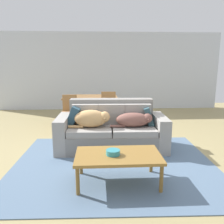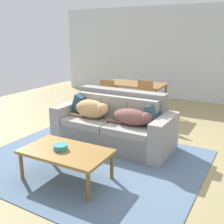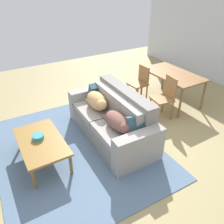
# 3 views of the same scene
# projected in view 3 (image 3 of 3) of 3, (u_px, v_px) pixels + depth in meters

# --- Properties ---
(ground_plane) EXTENTS (10.00, 10.00, 0.00)m
(ground_plane) POSITION_uv_depth(u_px,v_px,m) (117.00, 137.00, 4.46)
(ground_plane) COLOR tan
(area_rug) EXTENTS (3.36, 2.79, 0.01)m
(area_rug) POSITION_uv_depth(u_px,v_px,m) (76.00, 148.00, 4.16)
(area_rug) COLOR slate
(area_rug) RESTS_ON ground
(couch) EXTENTS (2.10, 0.95, 0.94)m
(couch) POSITION_uv_depth(u_px,v_px,m) (113.00, 120.00, 4.33)
(couch) COLOR gray
(couch) RESTS_ON ground
(dog_on_left_cushion) EXTENTS (0.77, 0.34, 0.33)m
(dog_on_left_cushion) POSITION_uv_depth(u_px,v_px,m) (97.00, 101.00, 4.40)
(dog_on_left_cushion) COLOR tan
(dog_on_left_cushion) RESTS_ON couch
(dog_on_right_cushion) EXTENTS (0.80, 0.33, 0.27)m
(dog_on_right_cushion) POSITION_uv_depth(u_px,v_px,m) (118.00, 122.00, 3.83)
(dog_on_right_cushion) COLOR brown
(dog_on_right_cushion) RESTS_ON couch
(throw_pillow_by_left_arm) EXTENTS (0.33, 0.42, 0.42)m
(throw_pillow_by_left_arm) POSITION_uv_depth(u_px,v_px,m) (98.00, 92.00, 4.75)
(throw_pillow_by_left_arm) COLOR #2B4B5D
(throw_pillow_by_left_arm) RESTS_ON couch
(throw_pillow_by_right_arm) EXTENTS (0.26, 0.39, 0.38)m
(throw_pillow_by_right_arm) POSITION_uv_depth(u_px,v_px,m) (138.00, 126.00, 3.67)
(throw_pillow_by_right_arm) COLOR #2F4F59
(throw_pillow_by_right_arm) RESTS_ON couch
(coffee_table) EXTENTS (1.16, 0.68, 0.43)m
(coffee_table) POSITION_uv_depth(u_px,v_px,m) (41.00, 143.00, 3.70)
(coffee_table) COLOR olive
(coffee_table) RESTS_ON ground
(bowl_on_coffee_table) EXTENTS (0.19, 0.19, 0.07)m
(bowl_on_coffee_table) POSITION_uv_depth(u_px,v_px,m) (38.00, 137.00, 3.70)
(bowl_on_coffee_table) COLOR teal
(bowl_on_coffee_table) RESTS_ON coffee_table
(dining_table) EXTENTS (1.45, 0.83, 0.76)m
(dining_table) POSITION_uv_depth(u_px,v_px,m) (173.00, 76.00, 5.37)
(dining_table) COLOR olive
(dining_table) RESTS_ON ground
(dining_chair_near_left) EXTENTS (0.42, 0.42, 0.87)m
(dining_chair_near_left) POSITION_uv_depth(u_px,v_px,m) (140.00, 82.00, 5.58)
(dining_chair_near_left) COLOR olive
(dining_chair_near_left) RESTS_ON ground
(dining_chair_near_right) EXTENTS (0.45, 0.45, 0.94)m
(dining_chair_near_right) POSITION_uv_depth(u_px,v_px,m) (165.00, 96.00, 4.84)
(dining_chair_near_right) COLOR olive
(dining_chair_near_right) RESTS_ON ground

